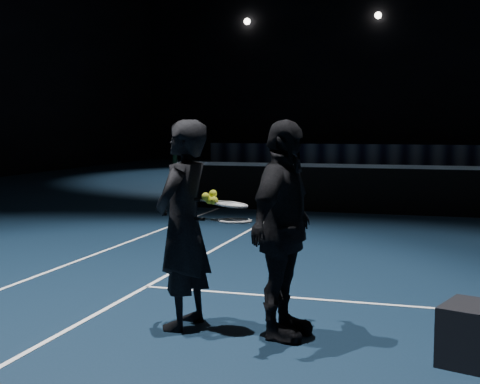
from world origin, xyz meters
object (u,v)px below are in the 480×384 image
object	(u,v)px
racket_lower	(235,221)
racket_upper	(230,204)
tennis_balls	(212,198)
player_b	(283,230)
player_a	(183,225)

from	to	relation	value
racket_lower	racket_upper	world-z (taller)	racket_upper
racket_upper	tennis_balls	xyz separation A→B (m)	(-0.15, -0.03, 0.05)
racket_lower	racket_upper	bearing A→B (deg)	141.34
player_b	racket_upper	xyz separation A→B (m)	(-0.45, 0.06, 0.18)
racket_lower	player_a	bearing A→B (deg)	-180.00
player_b	player_a	bearing A→B (deg)	96.75
racket_upper	tennis_balls	world-z (taller)	tennis_balls
player_b	racket_lower	world-z (taller)	player_b
player_b	tennis_balls	world-z (taller)	player_b
tennis_balls	racket_lower	bearing A→B (deg)	-3.67
player_a	racket_upper	xyz separation A→B (m)	(0.40, 0.02, 0.18)
racket_upper	tennis_balls	size ratio (longest dim) A/B	5.67
player_a	racket_upper	size ratio (longest dim) A/B	2.54
player_a	player_b	world-z (taller)	same
racket_lower	tennis_balls	size ratio (longest dim) A/B	5.67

